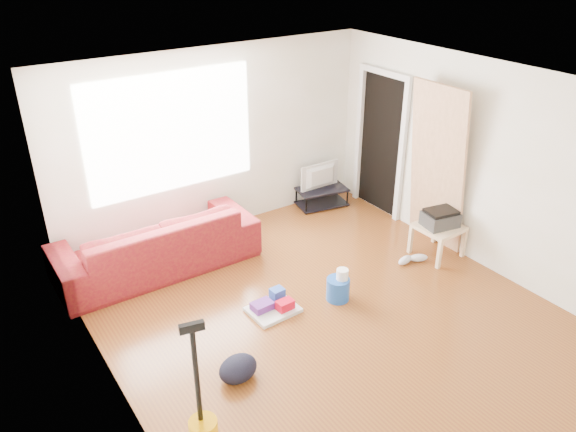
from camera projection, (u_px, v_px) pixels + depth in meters
room at (328, 206)px, 5.72m from camera, size 4.51×5.01×2.51m
sofa at (159, 267)px, 7.01m from camera, size 2.45×0.96×0.71m
tv_stand at (322, 196)px, 8.51m from camera, size 0.81×0.56×0.28m
tv at (322, 177)px, 8.36m from camera, size 0.67×0.09×0.38m
side_table at (439, 230)px, 7.12m from camera, size 0.54×0.54×0.42m
printer at (440, 218)px, 7.04m from camera, size 0.47×0.39×0.22m
bucket at (337, 299)px, 6.41m from camera, size 0.32×0.32×0.27m
toilet_paper at (342, 284)px, 6.33m from camera, size 0.14×0.14×0.12m
cleaning_tray at (273, 306)px, 6.20m from camera, size 0.54×0.44×0.19m
backpack at (239, 377)px, 5.29m from camera, size 0.47×0.41×0.22m
sneakers at (412, 259)px, 7.09m from camera, size 0.44×0.22×0.10m
door_panel at (428, 241)px, 7.60m from camera, size 0.27×0.86×2.15m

